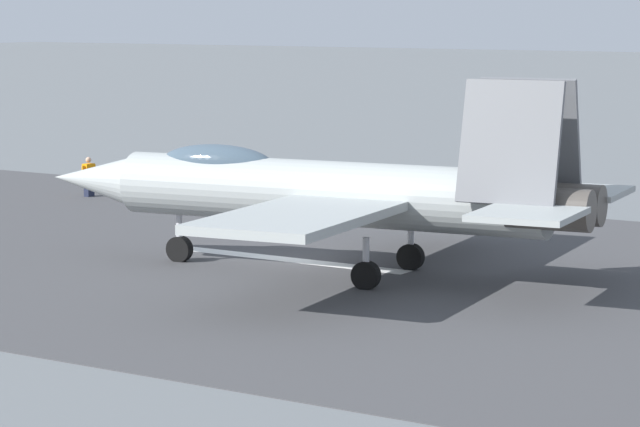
# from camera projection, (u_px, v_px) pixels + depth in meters

# --- Properties ---
(ground_plane) EXTENTS (400.00, 400.00, 0.00)m
(ground_plane) POSITION_uv_depth(u_px,v_px,m) (303.00, 262.00, 43.07)
(ground_plane) COLOR slate
(runway_strip) EXTENTS (240.00, 26.00, 0.02)m
(runway_strip) POSITION_uv_depth(u_px,v_px,m) (304.00, 262.00, 43.06)
(runway_strip) COLOR #414043
(runway_strip) RESTS_ON ground
(fighter_jet) EXTENTS (17.26, 14.65, 5.56)m
(fighter_jet) POSITION_uv_depth(u_px,v_px,m) (332.00, 191.00, 40.69)
(fighter_jet) COLOR #A0A6A5
(fighter_jet) RESTS_ON ground
(crew_person) EXTENTS (0.32, 0.70, 1.58)m
(crew_person) POSITION_uv_depth(u_px,v_px,m) (89.00, 177.00, 57.73)
(crew_person) COLOR #1E2338
(crew_person) RESTS_ON ground
(marker_cone_mid) EXTENTS (0.44, 0.44, 0.55)m
(marker_cone_mid) POSITION_uv_depth(u_px,v_px,m) (316.00, 193.00, 56.73)
(marker_cone_mid) COLOR orange
(marker_cone_mid) RESTS_ON ground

